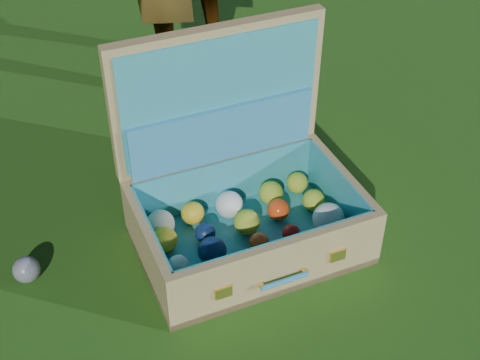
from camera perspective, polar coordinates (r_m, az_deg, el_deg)
name	(u,v)px	position (r m, az deg, el deg)	size (l,w,h in m)	color
ground	(200,222)	(1.99, -3.47, -3.62)	(60.00, 60.00, 0.00)	#215114
stray_ball	(26,270)	(1.89, -17.77, -7.29)	(0.07, 0.07, 0.07)	#386493
suitcase	(239,187)	(1.86, -0.08, -0.64)	(0.64, 0.49, 0.59)	tan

